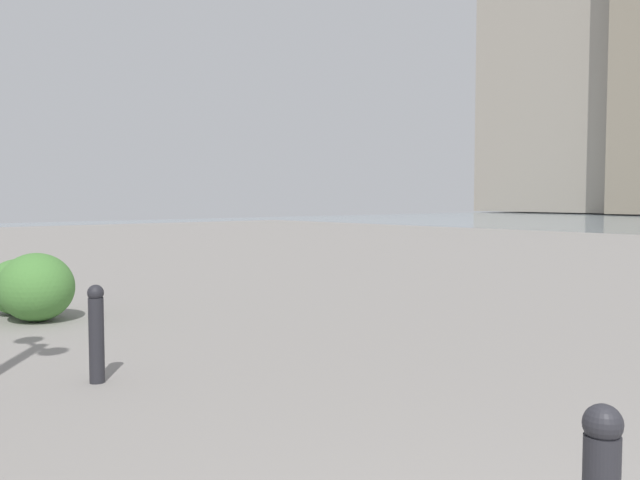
{
  "coord_description": "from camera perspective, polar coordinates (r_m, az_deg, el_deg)",
  "views": [
    {
      "loc": [
        -0.25,
        1.38,
        1.48
      ],
      "look_at": [
        8.82,
        -6.46,
        0.73
      ],
      "focal_mm": 38.49,
      "sensor_mm": 36.0,
      "label": 1
    }
  ],
  "objects": [
    {
      "name": "bollard_mid",
      "position": [
        5.78,
        -18.1,
        -7.26
      ],
      "size": [
        0.13,
        0.13,
        0.79
      ],
      "color": "#232328",
      "rests_on": "ground"
    },
    {
      "name": "shrub_round",
      "position": [
        8.87,
        -22.52,
        -3.64
      ],
      "size": [
        0.96,
        0.87,
        0.82
      ],
      "color": "#477F38",
      "rests_on": "ground"
    },
    {
      "name": "shrub_low",
      "position": [
        9.48,
        -23.82,
        -3.58
      ],
      "size": [
        0.83,
        0.75,
        0.71
      ],
      "color": "#477F38",
      "rests_on": "ground"
    },
    {
      "name": "building_highrise",
      "position": [
        78.28,
        19.77,
        10.82
      ],
      "size": [
        15.6,
        10.37,
        23.32
      ],
      "color": "#9E9384",
      "rests_on": "ground"
    }
  ]
}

